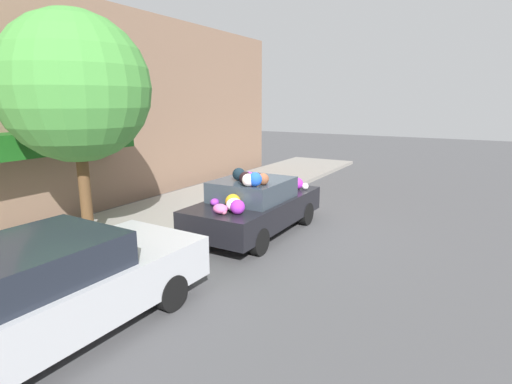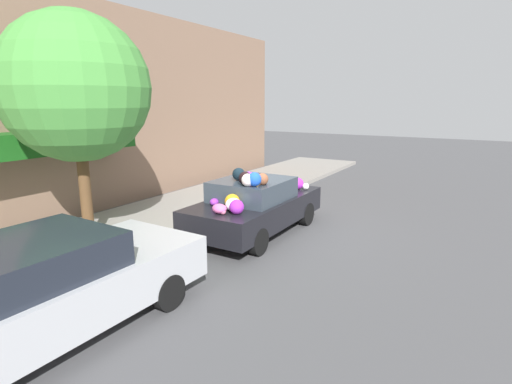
# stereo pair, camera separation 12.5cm
# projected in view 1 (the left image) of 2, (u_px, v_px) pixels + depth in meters

# --- Properties ---
(ground_plane) EXTENTS (60.00, 60.00, 0.00)m
(ground_plane) POSITION_uv_depth(u_px,v_px,m) (252.00, 232.00, 9.86)
(ground_plane) COLOR #4C4C4F
(sidewalk_curb) EXTENTS (24.00, 3.20, 0.14)m
(sidewalk_curb) POSITION_uv_depth(u_px,v_px,m) (169.00, 214.00, 11.17)
(sidewalk_curb) COLOR gray
(sidewalk_curb) RESTS_ON ground
(building_facade) EXTENTS (18.00, 1.20, 5.88)m
(building_facade) POSITION_uv_depth(u_px,v_px,m) (103.00, 110.00, 11.51)
(building_facade) COLOR #846651
(building_facade) RESTS_ON ground
(street_tree) EXTENTS (2.98, 2.98, 4.76)m
(street_tree) POSITION_uv_depth(u_px,v_px,m) (75.00, 88.00, 7.95)
(street_tree) COLOR brown
(street_tree) RESTS_ON sidewalk_curb
(fire_hydrant) EXTENTS (0.20, 0.20, 0.70)m
(fire_hydrant) POSITION_uv_depth(u_px,v_px,m) (218.00, 198.00, 11.26)
(fire_hydrant) COLOR red
(fire_hydrant) RESTS_ON sidewalk_curb
(art_car) EXTENTS (3.94, 1.79, 1.66)m
(art_car) POSITION_uv_depth(u_px,v_px,m) (255.00, 204.00, 9.59)
(art_car) COLOR black
(art_car) RESTS_ON ground
(parked_car_plain) EXTENTS (4.55, 1.95, 1.43)m
(parked_car_plain) POSITION_uv_depth(u_px,v_px,m) (46.00, 289.00, 5.25)
(parked_car_plain) COLOR #B7BABF
(parked_car_plain) RESTS_ON ground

